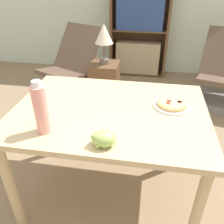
{
  "coord_description": "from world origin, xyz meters",
  "views": [
    {
      "loc": [
        0.13,
        -1.27,
        1.51
      ],
      "look_at": [
        -0.06,
        -0.14,
        0.81
      ],
      "focal_mm": 38.0,
      "sensor_mm": 36.0,
      "label": 1
    }
  ],
  "objects_px": {
    "grape_bunch": "(103,139)",
    "bookshelf": "(139,34)",
    "lounge_chair_far": "(222,82)",
    "table_lamp": "(104,35)",
    "lounge_chair_near": "(71,76)",
    "drink_bottle": "(41,109)",
    "pizza_on_plate": "(172,104)",
    "side_table": "(105,83)"
  },
  "relations": [
    {
      "from": "bookshelf",
      "to": "side_table",
      "type": "bearing_deg",
      "value": -107.37
    },
    {
      "from": "grape_bunch",
      "to": "table_lamp",
      "type": "distance_m",
      "value": 1.79
    },
    {
      "from": "grape_bunch",
      "to": "lounge_chair_far",
      "type": "xyz_separation_m",
      "value": [
        1.09,
        1.99,
        -0.5
      ]
    },
    {
      "from": "drink_bottle",
      "to": "table_lamp",
      "type": "relative_size",
      "value": 0.65
    },
    {
      "from": "grape_bunch",
      "to": "lounge_chair_near",
      "type": "distance_m",
      "value": 2.11
    },
    {
      "from": "drink_bottle",
      "to": "lounge_chair_far",
      "type": "bearing_deg",
      "value": 53.34
    },
    {
      "from": "lounge_chair_far",
      "to": "table_lamp",
      "type": "relative_size",
      "value": 1.94
    },
    {
      "from": "drink_bottle",
      "to": "bookshelf",
      "type": "height_order",
      "value": "bookshelf"
    },
    {
      "from": "drink_bottle",
      "to": "lounge_chair_near",
      "type": "distance_m",
      "value": 1.97
    },
    {
      "from": "lounge_chair_far",
      "to": "side_table",
      "type": "xyz_separation_m",
      "value": [
        -1.44,
        -0.23,
        -0.02
      ]
    },
    {
      "from": "grape_bunch",
      "to": "table_lamp",
      "type": "xyz_separation_m",
      "value": [
        -0.35,
        1.76,
        0.06
      ]
    },
    {
      "from": "drink_bottle",
      "to": "side_table",
      "type": "bearing_deg",
      "value": 90.27
    },
    {
      "from": "pizza_on_plate",
      "to": "grape_bunch",
      "type": "relative_size",
      "value": 1.93
    },
    {
      "from": "drink_bottle",
      "to": "bookshelf",
      "type": "distance_m",
      "value": 2.79
    },
    {
      "from": "drink_bottle",
      "to": "side_table",
      "type": "height_order",
      "value": "drink_bottle"
    },
    {
      "from": "grape_bunch",
      "to": "lounge_chair_far",
      "type": "distance_m",
      "value": 2.32
    },
    {
      "from": "drink_bottle",
      "to": "lounge_chair_far",
      "type": "relative_size",
      "value": 0.33
    },
    {
      "from": "grape_bunch",
      "to": "side_table",
      "type": "relative_size",
      "value": 0.24
    },
    {
      "from": "bookshelf",
      "to": "side_table",
      "type": "height_order",
      "value": "bookshelf"
    },
    {
      "from": "grape_bunch",
      "to": "side_table",
      "type": "bearing_deg",
      "value": 101.19
    },
    {
      "from": "pizza_on_plate",
      "to": "lounge_chair_near",
      "type": "distance_m",
      "value": 1.9
    },
    {
      "from": "grape_bunch",
      "to": "table_lamp",
      "type": "height_order",
      "value": "table_lamp"
    },
    {
      "from": "pizza_on_plate",
      "to": "side_table",
      "type": "height_order",
      "value": "pizza_on_plate"
    },
    {
      "from": "drink_bottle",
      "to": "side_table",
      "type": "relative_size",
      "value": 0.56
    },
    {
      "from": "grape_bunch",
      "to": "bookshelf",
      "type": "height_order",
      "value": "bookshelf"
    },
    {
      "from": "bookshelf",
      "to": "table_lamp",
      "type": "distance_m",
      "value": 1.13
    },
    {
      "from": "drink_bottle",
      "to": "bookshelf",
      "type": "bearing_deg",
      "value": 83.29
    },
    {
      "from": "grape_bunch",
      "to": "bookshelf",
      "type": "xyz_separation_m",
      "value": [
        -0.02,
        2.82,
        -0.16
      ]
    },
    {
      "from": "table_lamp",
      "to": "lounge_chair_near",
      "type": "bearing_deg",
      "value": 165.98
    },
    {
      "from": "pizza_on_plate",
      "to": "grape_bunch",
      "type": "height_order",
      "value": "grape_bunch"
    },
    {
      "from": "table_lamp",
      "to": "lounge_chair_far",
      "type": "bearing_deg",
      "value": 9.03
    },
    {
      "from": "lounge_chair_near",
      "to": "table_lamp",
      "type": "height_order",
      "value": "table_lamp"
    },
    {
      "from": "table_lamp",
      "to": "side_table",
      "type": "bearing_deg",
      "value": 104.04
    },
    {
      "from": "table_lamp",
      "to": "pizza_on_plate",
      "type": "bearing_deg",
      "value": -61.64
    },
    {
      "from": "lounge_chair_far",
      "to": "table_lamp",
      "type": "height_order",
      "value": "table_lamp"
    },
    {
      "from": "pizza_on_plate",
      "to": "drink_bottle",
      "type": "height_order",
      "value": "drink_bottle"
    },
    {
      "from": "lounge_chair_near",
      "to": "side_table",
      "type": "bearing_deg",
      "value": 10.74
    },
    {
      "from": "grape_bunch",
      "to": "lounge_chair_far",
      "type": "relative_size",
      "value": 0.14
    },
    {
      "from": "lounge_chair_near",
      "to": "bookshelf",
      "type": "relative_size",
      "value": 0.68
    },
    {
      "from": "pizza_on_plate",
      "to": "drink_bottle",
      "type": "distance_m",
      "value": 0.81
    },
    {
      "from": "bookshelf",
      "to": "table_lamp",
      "type": "height_order",
      "value": "bookshelf"
    },
    {
      "from": "drink_bottle",
      "to": "side_table",
      "type": "distance_m",
      "value": 1.8
    }
  ]
}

